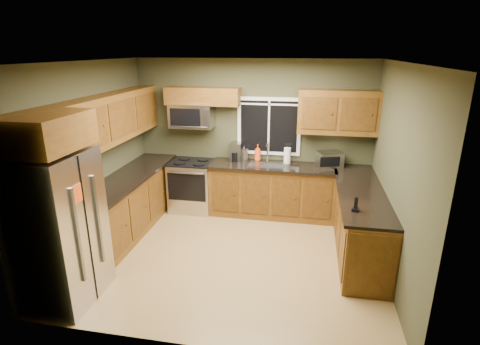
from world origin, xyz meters
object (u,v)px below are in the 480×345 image
(paper_towel_roll, at_px, (287,156))
(cordless_phone, at_px, (356,207))
(range, at_px, (192,185))
(toaster_oven, at_px, (330,159))
(kettle, at_px, (244,154))
(microwave, at_px, (192,116))
(coffee_maker, at_px, (236,152))
(soap_bottle_a, at_px, (258,153))
(refrigerator, at_px, (59,229))
(soap_bottle_c, at_px, (240,155))

(paper_towel_roll, bearing_deg, cordless_phone, -62.90)
(range, xyz_separation_m, paper_towel_roll, (1.70, 0.17, 0.61))
(toaster_oven, bearing_deg, kettle, 177.39)
(toaster_oven, xyz_separation_m, kettle, (-1.49, 0.07, 0.00))
(toaster_oven, distance_m, kettle, 1.50)
(microwave, relative_size, kettle, 2.76)
(toaster_oven, bearing_deg, coffee_maker, 178.04)
(coffee_maker, bearing_deg, kettle, 4.68)
(soap_bottle_a, bearing_deg, cordless_phone, -52.56)
(toaster_oven, bearing_deg, cordless_phone, -82.39)
(toaster_oven, relative_size, kettle, 1.73)
(range, relative_size, toaster_oven, 1.97)
(paper_towel_roll, bearing_deg, coffee_maker, 179.88)
(refrigerator, distance_m, soap_bottle_a, 3.53)
(refrigerator, bearing_deg, paper_towel_roll, 50.87)
(toaster_oven, distance_m, cordless_phone, 1.86)
(paper_towel_roll, height_order, cordless_phone, paper_towel_roll)
(microwave, xyz_separation_m, soap_bottle_c, (0.86, 0.08, -0.70))
(range, height_order, kettle, kettle)
(refrigerator, xyz_separation_m, soap_bottle_a, (1.86, 3.00, 0.19))
(cordless_phone, bearing_deg, range, 147.09)
(coffee_maker, height_order, soap_bottle_a, coffee_maker)
(range, distance_m, kettle, 1.12)
(paper_towel_roll, bearing_deg, microwave, -178.98)
(coffee_maker, bearing_deg, paper_towel_roll, -0.12)
(refrigerator, xyz_separation_m, kettle, (1.62, 2.95, 0.17))
(range, height_order, microwave, microwave)
(paper_towel_roll, xyz_separation_m, soap_bottle_c, (-0.84, 0.05, -0.05))
(paper_towel_roll, bearing_deg, soap_bottle_c, 176.79)
(refrigerator, distance_m, soap_bottle_c, 3.36)
(toaster_oven, distance_m, paper_towel_roll, 0.73)
(cordless_phone, bearing_deg, refrigerator, -162.76)
(microwave, xyz_separation_m, coffee_maker, (0.78, 0.03, -0.64))
(coffee_maker, distance_m, kettle, 0.15)
(refrigerator, bearing_deg, toaster_oven, 42.80)
(soap_bottle_a, bearing_deg, refrigerator, -121.79)
(paper_towel_roll, distance_m, soap_bottle_c, 0.85)
(cordless_phone, bearing_deg, toaster_oven, 97.61)
(refrigerator, xyz_separation_m, soap_bottle_c, (1.55, 2.98, 0.13))
(refrigerator, height_order, paper_towel_roll, refrigerator)
(microwave, xyz_separation_m, kettle, (0.93, 0.04, -0.66))
(microwave, bearing_deg, soap_bottle_c, 5.18)
(microwave, relative_size, toaster_oven, 1.60)
(kettle, xyz_separation_m, soap_bottle_a, (0.24, 0.05, 0.02))
(soap_bottle_c, bearing_deg, kettle, -24.60)
(coffee_maker, relative_size, kettle, 1.17)
(coffee_maker, xyz_separation_m, kettle, (0.15, 0.01, -0.02))
(range, bearing_deg, refrigerator, -103.97)
(microwave, height_order, toaster_oven, microwave)
(toaster_oven, xyz_separation_m, paper_towel_roll, (-0.72, 0.05, 0.01))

